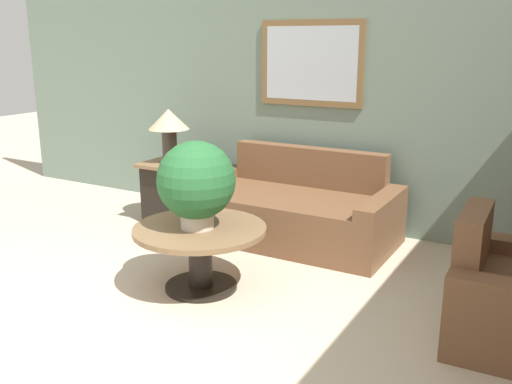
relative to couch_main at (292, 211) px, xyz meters
The scene contains 7 objects.
ground_plane 2.78m from the couch_main, 94.65° to the right, with size 20.00×20.00×0.00m, color #BCAD93.
wall_back 1.22m from the couch_main, 110.01° to the left, with size 7.88×0.09×2.60m.
couch_main is the anchor object (origin of this frame).
coffee_table 1.37m from the couch_main, 94.44° to the right, with size 1.01×1.01×0.50m.
side_table 1.36m from the couch_main, behind, with size 0.53×0.53×0.63m.
table_lamp 1.55m from the couch_main, behind, with size 0.42×0.42×0.55m.
potted_plant_on_table 1.51m from the couch_main, 94.50° to the right, with size 0.58×0.58×0.66m.
Camera 1 is at (2.50, -1.93, 1.87)m, focal length 40.00 mm.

